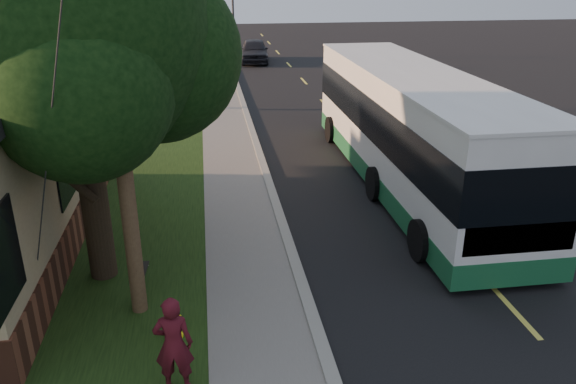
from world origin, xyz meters
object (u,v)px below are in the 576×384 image
object	(u,v)px
utility_pole	(113,76)
skateboard_main	(142,270)
bare_tree_far	(184,37)
traffic_signal	(233,13)
skateboarder	(174,344)
transit_bus	(411,126)
distant_car	(254,51)
leafy_tree	(74,33)
fire_hydrant	(173,320)
bare_tree_near	(167,64)

from	to	relation	value
utility_pole	skateboard_main	distance (m)	4.74
bare_tree_far	traffic_signal	distance (m)	5.44
skateboarder	utility_pole	bearing A→B (deg)	-68.02
skateboarder	skateboard_main	world-z (taller)	skateboarder
transit_bus	traffic_signal	bearing A→B (deg)	97.88
transit_bus	skateboard_main	distance (m)	9.03
utility_pole	distant_car	xyz separation A→B (m)	(5.07, 30.51, -3.84)
skateboarder	distant_car	distance (m)	33.14
leafy_tree	transit_bus	distance (m)	10.01
leafy_tree	skateboarder	xyz separation A→B (m)	(1.67, -4.00, -4.26)
fire_hydrant	skateboard_main	size ratio (longest dim) A/B	0.96
utility_pole	transit_bus	size ratio (longest dim) A/B	0.70
utility_pole	skateboard_main	world-z (taller)	utility_pole
bare_tree_near	traffic_signal	bearing A→B (deg)	75.96
leafy_tree	distant_car	size ratio (longest dim) A/B	1.67
distant_car	fire_hydrant	bearing A→B (deg)	-93.17
bare_tree_far	transit_bus	size ratio (longest dim) A/B	0.31
bare_tree_far	transit_bus	bearing A→B (deg)	-72.55
bare_tree_near	transit_bus	bearing A→B (deg)	-54.96
utility_pole	fire_hydrant	bearing A→B (deg)	-54.62
utility_pole	bare_tree_far	xyz separation A→B (m)	(0.31, 29.01, -2.63)
skateboarder	bare_tree_far	bearing A→B (deg)	-86.05
leafy_tree	bare_tree_near	world-z (taller)	leafy_tree
transit_bus	skateboard_main	world-z (taller)	transit_bus
skateboarder	distant_car	xyz separation A→B (m)	(4.27, 32.86, -0.11)
bare_tree_near	distant_car	size ratio (longest dim) A/B	0.92
bare_tree_far	leafy_tree	bearing A→B (deg)	-92.45
fire_hydrant	skateboarder	bearing A→B (deg)	-85.77
bare_tree_far	skateboarder	distance (m)	31.38
leafy_tree	bare_tree_far	bearing A→B (deg)	87.55
utility_pole	bare_tree_far	world-z (taller)	utility_pole
leafy_tree	traffic_signal	bearing A→B (deg)	81.53
skateboarder	leafy_tree	bearing A→B (deg)	-64.30
fire_hydrant	transit_bus	size ratio (longest dim) A/B	0.06
leafy_tree	bare_tree_near	xyz separation A→B (m)	(0.67, 15.35, -3.02)
traffic_signal	utility_pole	bearing A→B (deg)	-96.58
distant_car	traffic_signal	bearing A→B (deg)	121.67
bare_tree_far	transit_bus	world-z (taller)	bare_tree_far
fire_hydrant	transit_bus	bearing A→B (deg)	45.46
bare_tree_near	utility_pole	bearing A→B (deg)	-89.34
leafy_tree	skateboarder	bearing A→B (deg)	-67.34
traffic_signal	transit_bus	size ratio (longest dim) A/B	0.42
fire_hydrant	distant_car	size ratio (longest dim) A/B	0.16
transit_bus	bare_tree_near	bearing A→B (deg)	125.04
distant_car	skateboard_main	bearing A→B (deg)	-95.33
skateboarder	skateboard_main	distance (m)	3.99
bare_tree_near	traffic_signal	xyz separation A→B (m)	(4.00, 16.00, 1.01)
fire_hydrant	bare_tree_far	world-z (taller)	bare_tree_far
distant_car	bare_tree_near	bearing A→B (deg)	-106.58
skateboard_main	distant_car	world-z (taller)	distant_car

